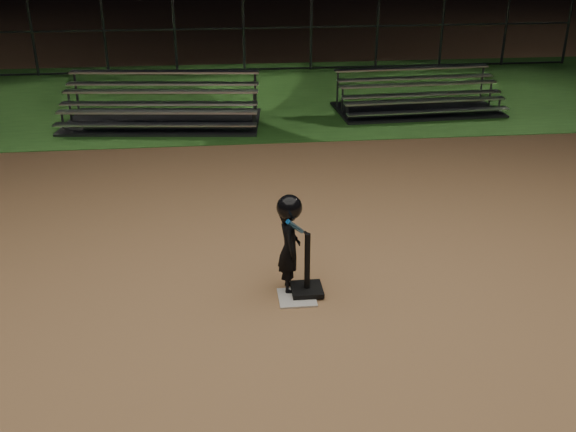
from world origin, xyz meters
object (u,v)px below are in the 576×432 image
at_px(batting_tee, 307,281).
at_px(child_batter, 289,241).
at_px(bleacher_left, 162,114).
at_px(bleacher_right, 418,104).
at_px(home_plate, 297,298).

distance_m(batting_tee, child_batter, 0.56).
bearing_deg(bleacher_left, bleacher_right, 9.98).
xyz_separation_m(home_plate, batting_tee, (0.14, 0.11, 0.16)).
height_order(home_plate, bleacher_right, bleacher_right).
relative_size(child_batter, bleacher_left, 0.28).
bearing_deg(child_batter, home_plate, -162.31).
height_order(batting_tee, bleacher_left, bleacher_left).
relative_size(home_plate, bleacher_right, 0.12).
bearing_deg(child_batter, bleacher_left, 15.83).
xyz_separation_m(child_batter, bleacher_left, (-2.02, 7.45, -0.46)).
distance_m(home_plate, bleacher_left, 7.95).
bearing_deg(batting_tee, bleacher_left, 106.39).
height_order(home_plate, child_batter, child_batter).
relative_size(batting_tee, bleacher_right, 0.20).
relative_size(home_plate, bleacher_left, 0.10).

